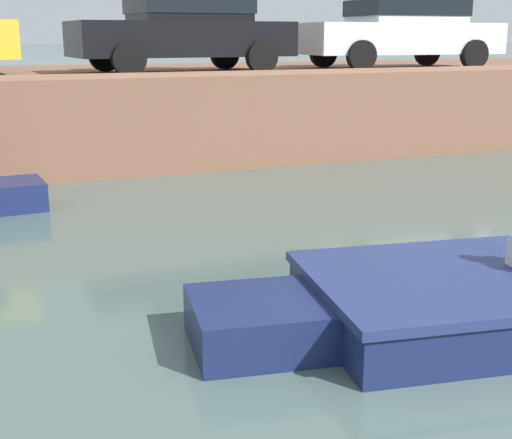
% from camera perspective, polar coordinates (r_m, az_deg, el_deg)
% --- Properties ---
extents(ground_plane, '(400.00, 400.00, 0.00)m').
position_cam_1_polar(ground_plane, '(7.12, -3.14, -5.01)').
color(ground_plane, '#4C605B').
extents(far_quay_wall, '(60.00, 6.00, 1.68)m').
position_cam_1_polar(far_quay_wall, '(15.11, -13.97, 8.29)').
color(far_quay_wall, brown).
rests_on(far_quay_wall, ground).
extents(far_wall_coping, '(60.00, 0.24, 0.08)m').
position_cam_1_polar(far_wall_coping, '(12.21, -12.16, 11.16)').
color(far_wall_coping, '#9F6C52').
rests_on(far_wall_coping, far_quay_wall).
extents(car_centre_black, '(4.16, 2.14, 1.54)m').
position_cam_1_polar(car_centre_black, '(14.01, -5.80, 15.10)').
color(car_centre_black, black).
rests_on(car_centre_black, far_quay_wall).
extents(car_right_inner_white, '(4.36, 2.08, 1.54)m').
position_cam_1_polar(car_right_inner_white, '(16.07, 11.52, 14.81)').
color(car_right_inner_white, white).
rests_on(car_right_inner_white, far_quay_wall).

